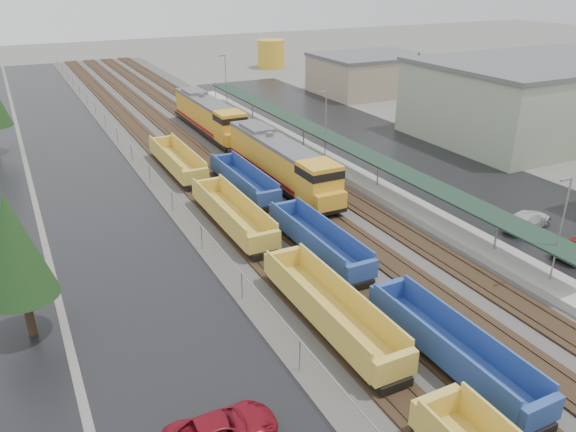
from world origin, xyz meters
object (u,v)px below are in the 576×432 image
Objects in this scene: locomotive_lead at (282,163)px; storage_tank at (271,54)px; well_string_yellow at (330,311)px; parked_car_west_c at (222,430)px; locomotive_trail at (210,116)px; parked_car_east_c at (527,220)px; well_string_blue at (451,349)px.

storage_tank is (29.97, 66.23, 0.46)m from locomotive_lead.
well_string_yellow is 14.82× the size of parked_car_west_c.
locomotive_lead is 3.51× the size of storage_tank.
locomotive_lead is 1.00× the size of locomotive_trail.
storage_tank is (37.97, 88.88, 1.78)m from well_string_yellow.
parked_car_east_c is (13.82, -38.91, -1.74)m from locomotive_trail.
parked_car_west_c is 32.43m from parked_car_east_c.
locomotive_lead is at bearing 70.55° from well_string_yellow.
locomotive_trail is 3.51× the size of storage_tank.
locomotive_lead is 21.00m from locomotive_trail.
well_string_yellow is 12.99× the size of storage_tank.
parked_car_east_c is at bearing -100.87° from storage_tank.
well_string_blue is 13.72× the size of parked_car_east_c.
parked_car_west_c is at bearing 95.55° from parked_car_east_c.
locomotive_lead is at bearing -114.35° from storage_tank.
parked_car_east_c is at bearing -52.34° from locomotive_lead.
storage_tank reaches higher than parked_car_east_c.
locomotive_trail is 41.33m from parked_car_east_c.
storage_tank is at bearing 56.47° from locomotive_trail.
well_string_blue is (-4.00, -28.65, -1.38)m from locomotive_lead.
parked_car_east_c is (17.82, 10.75, -0.36)m from well_string_blue.
locomotive_trail is (0.00, 21.00, 0.00)m from locomotive_lead.
well_string_blue is (4.00, -6.01, -0.06)m from well_string_yellow.
well_string_yellow is 1.09× the size of well_string_blue.
locomotive_lead is 4.03× the size of parked_car_east_c.
locomotive_trail is at bearing 90.00° from locomotive_lead.
well_string_yellow is at bearing 89.29° from parked_car_east_c.
well_string_blue is (-4.00, -49.65, -1.38)m from locomotive_trail.
well_string_yellow is at bearing -109.45° from locomotive_lead.
locomotive_trail reaches higher than well_string_blue.
parked_car_west_c is (-16.93, -28.21, -1.76)m from locomotive_lead.
parked_car_west_c is at bearing -148.08° from well_string_yellow.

